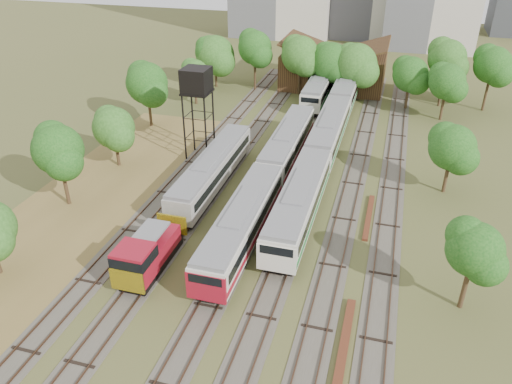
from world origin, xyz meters
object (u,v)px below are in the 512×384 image
(railcar_green_set, at_px, (329,132))
(shunter_locomotive, at_px, (146,255))
(railcar_red_set, at_px, (268,178))
(water_tower, at_px, (197,83))

(railcar_green_set, distance_m, shunter_locomotive, 29.59)
(railcar_red_set, height_order, railcar_green_set, railcar_green_set)
(shunter_locomotive, bearing_deg, railcar_red_set, 67.60)
(shunter_locomotive, bearing_deg, water_tower, 100.51)
(shunter_locomotive, distance_m, water_tower, 22.97)
(railcar_green_set, relative_size, shunter_locomotive, 6.43)
(railcar_red_set, relative_size, railcar_green_set, 0.66)
(railcar_red_set, height_order, water_tower, water_tower)
(railcar_green_set, bearing_deg, water_tower, -155.53)
(railcar_green_set, distance_m, water_tower, 16.78)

